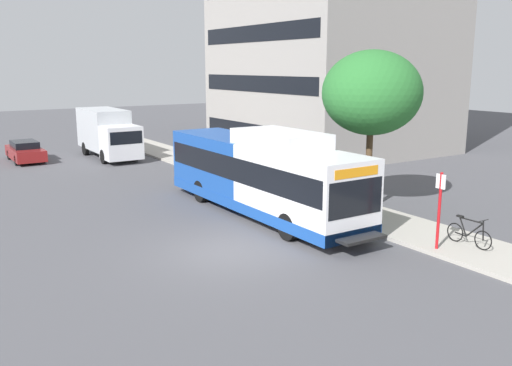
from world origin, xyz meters
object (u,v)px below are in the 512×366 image
object	(u,v)px
parked_car_far_lane	(25,151)
transit_bus	(261,174)
bus_stop_sign_pole	(439,205)
street_tree_near_stop	(372,93)
box_truck_background	(108,132)
bicycle_parked	(469,234)

from	to	relation	value
parked_car_far_lane	transit_bus	bearing A→B (deg)	-73.51
transit_bus	bus_stop_sign_pole	bearing A→B (deg)	-72.88
street_tree_near_stop	bus_stop_sign_pole	bearing A→B (deg)	-110.66
bus_stop_sign_pole	street_tree_near_stop	xyz separation A→B (m)	(2.03, 5.38, 3.38)
parked_car_far_lane	box_truck_background	size ratio (longest dim) A/B	0.64
bicycle_parked	parked_car_far_lane	bearing A→B (deg)	108.69
transit_bus	street_tree_near_stop	size ratio (longest dim) A/B	1.84
transit_bus	parked_car_far_lane	world-z (taller)	transit_bus
street_tree_near_stop	box_truck_background	xyz separation A→B (m)	(-4.97, 19.76, -3.28)
bus_stop_sign_pole	parked_car_far_lane	bearing A→B (deg)	106.66
transit_bus	street_tree_near_stop	xyz separation A→B (m)	(4.28, -1.92, 3.32)
bus_stop_sign_pole	box_truck_background	size ratio (longest dim) A/B	0.37
bicycle_parked	parked_car_far_lane	size ratio (longest dim) A/B	0.39
street_tree_near_stop	parked_car_far_lane	world-z (taller)	street_tree_near_stop
box_truck_background	transit_bus	bearing A→B (deg)	-87.79
transit_bus	parked_car_far_lane	xyz separation A→B (m)	(-5.74, 19.39, -1.04)
transit_bus	bicycle_parked	distance (m)	8.48
bus_stop_sign_pole	street_tree_near_stop	bearing A→B (deg)	69.34
transit_bus	box_truck_background	distance (m)	17.86
transit_bus	bicycle_parked	size ratio (longest dim) A/B	6.96
box_truck_background	parked_car_far_lane	bearing A→B (deg)	162.97
street_tree_near_stop	box_truck_background	distance (m)	20.64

